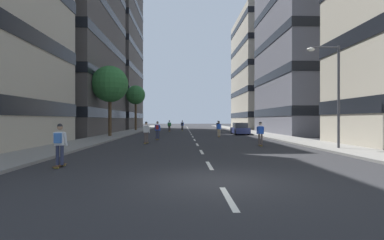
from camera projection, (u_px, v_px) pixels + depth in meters
name	position (u px, v px, depth m)	size (l,w,h in m)	color
ground_plane	(191.00, 133.00, 39.68)	(183.95, 183.95, 0.00)	#28282B
sidewalk_left	(130.00, 132.00, 43.21)	(3.20, 84.31, 0.14)	gray
sidewalk_right	(249.00, 132.00, 43.81)	(3.20, 84.31, 0.14)	gray
lane_markings	(190.00, 133.00, 42.02)	(0.16, 72.20, 0.01)	silver
building_left_far	(106.00, 40.00, 59.68)	(13.22, 18.28, 37.16)	#4C4744
building_right_mid	(317.00, 9.00, 39.13)	(13.22, 16.22, 33.96)	slate
building_right_far	(269.00, 72.00, 60.82)	(13.22, 18.22, 23.81)	#BCB29E
parked_car_near	(240.00, 129.00, 37.02)	(1.82, 4.40, 1.52)	navy
street_tree_near	(110.00, 84.00, 31.28)	(3.98, 3.98, 7.69)	#4C3823
street_tree_mid	(136.00, 95.00, 48.44)	(3.22, 3.22, 7.59)	#4C3823
streetlamp_right	(333.00, 85.00, 18.13)	(2.13, 0.30, 6.50)	#3F3F44
skater_0	(60.00, 142.00, 11.55)	(0.53, 0.90, 1.78)	brown
skater_1	(169.00, 125.00, 48.86)	(0.54, 0.91, 1.78)	brown
skater_2	(182.00, 125.00, 50.12)	(0.54, 0.91, 1.78)	brown
skater_3	(169.00, 125.00, 45.98)	(0.53, 0.90, 1.78)	brown
skater_4	(260.00, 132.00, 20.97)	(0.55, 0.92, 1.78)	brown
skater_5	(219.00, 128.00, 31.74)	(0.56, 0.92, 1.78)	brown
skater_6	(146.00, 131.00, 22.97)	(0.55, 0.92, 1.78)	brown
skater_7	(157.00, 129.00, 27.34)	(0.55, 0.91, 1.78)	brown
skater_8	(218.00, 126.00, 42.40)	(0.56, 0.92, 1.78)	brown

